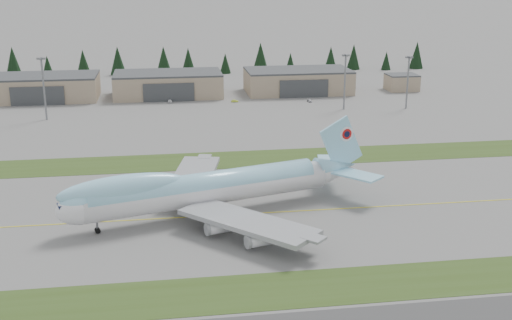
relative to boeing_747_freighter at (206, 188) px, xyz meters
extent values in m
plane|color=slate|center=(8.84, -0.74, -6.76)|extent=(7000.00, 7000.00, 0.00)
cube|color=#354B1B|center=(8.84, -38.74, -6.76)|extent=(400.00, 14.00, 0.08)
cube|color=#354B1B|center=(8.84, 44.26, -6.76)|extent=(400.00, 18.00, 0.08)
cube|color=yellow|center=(8.84, -0.74, -6.76)|extent=(400.00, 0.40, 0.02)
cylinder|color=white|center=(0.74, 0.21, -0.66)|extent=(58.44, 22.85, 6.83)
cylinder|color=#97DBF8|center=(-0.27, -0.08, 0.60)|extent=(54.26, 21.18, 6.31)
ellipsoid|color=white|center=(-27.53, -7.93, -0.66)|extent=(12.39, 9.59, 6.83)
ellipsoid|color=#97DBF8|center=(-27.53, -7.93, 0.60)|extent=(10.39, 8.09, 5.79)
ellipsoid|color=#97DBF8|center=(-18.44, -5.31, 2.60)|extent=(29.48, 13.60, 6.31)
cube|color=#0C1433|center=(-31.07, -8.94, 0.70)|extent=(2.92, 3.25, 1.36)
cone|color=white|center=(34.07, 9.81, -0.66)|extent=(13.97, 9.92, 6.69)
cone|color=#97DBF8|center=(34.07, 9.81, 0.60)|extent=(12.80, 9.06, 6.10)
cube|color=#97DBF8|center=(35.08, 10.10, 6.48)|extent=(12.40, 4.13, 14.51)
cylinder|color=white|center=(36.18, 10.85, 9.01)|extent=(3.69, 1.25, 3.78)
cylinder|color=red|center=(36.15, 10.95, 9.01)|extent=(2.68, 0.96, 2.73)
cylinder|color=#0C1433|center=(36.12, 11.05, 9.01)|extent=(1.57, 0.64, 1.58)
cube|color=#97DBF8|center=(34.35, 16.45, -0.03)|extent=(8.03, 12.40, 0.48)
cube|color=#97DBF8|center=(37.83, 4.33, -0.03)|extent=(12.35, 12.86, 0.48)
cube|color=#929599|center=(-2.03, 17.46, -2.55)|extent=(16.29, 32.91, 1.05)
cube|color=#929599|center=(7.56, -15.87, -2.55)|extent=(29.10, 29.60, 1.05)
cylinder|color=white|center=(-5.52, 12.08, -4.55)|extent=(5.98, 4.04, 2.63)
cylinder|color=white|center=(-3.27, 22.90, -4.55)|extent=(5.98, 4.04, 2.63)
cylinder|color=white|center=(1.75, -13.17, -4.55)|extent=(5.98, 4.04, 2.63)
cylinder|color=white|center=(9.40, -21.13, -4.55)|extent=(5.98, 4.04, 2.63)
cylinder|color=slate|center=(-24.50, -7.05, -5.50)|extent=(0.57, 0.57, 2.52)
cylinder|color=slate|center=(-1.64, 2.81, -5.39)|extent=(0.73, 0.73, 2.73)
cylinder|color=slate|center=(0.10, -3.25, -5.39)|extent=(0.73, 0.73, 2.73)
cylinder|color=slate|center=(3.41, 4.26, -5.39)|extent=(0.73, 0.73, 2.73)
cylinder|color=slate|center=(5.15, -1.80, -5.39)|extent=(0.73, 0.73, 2.73)
cylinder|color=black|center=(-24.39, -7.46, -6.18)|extent=(1.21, 0.67, 1.16)
cylinder|color=black|center=(-24.62, -6.65, -6.18)|extent=(1.21, 0.67, 1.16)
cylinder|color=black|center=(-1.64, 2.81, -6.13)|extent=(1.36, 0.85, 1.26)
cylinder|color=black|center=(0.10, -3.25, -6.13)|extent=(1.36, 0.85, 1.26)
cylinder|color=black|center=(3.41, 4.26, -6.13)|extent=(1.36, 0.85, 1.26)
cylinder|color=black|center=(5.15, -1.80, -6.13)|extent=(1.36, 0.85, 1.26)
cube|color=gray|center=(-61.16, 149.26, -1.76)|extent=(48.00, 26.00, 10.00)
cube|color=#393C3E|center=(-61.16, 149.26, 3.64)|extent=(48.00, 26.00, 0.80)
cube|color=#393C3E|center=(-61.16, 135.96, -2.76)|extent=(22.08, 0.60, 8.00)
cube|color=gray|center=(-6.16, 149.26, -1.76)|extent=(48.00, 26.00, 10.00)
cube|color=#393C3E|center=(-6.16, 149.26, 3.64)|extent=(48.00, 26.00, 0.80)
cube|color=#393C3E|center=(-6.16, 135.96, -2.76)|extent=(22.08, 0.60, 8.00)
cube|color=gray|center=(53.84, 149.26, -1.76)|extent=(48.00, 26.00, 10.00)
cube|color=#393C3E|center=(53.84, 149.26, 3.64)|extent=(48.00, 26.00, 0.80)
cube|color=#393C3E|center=(53.84, 135.96, -2.76)|extent=(22.08, 0.60, 8.00)
cube|color=gray|center=(103.84, 147.26, -3.26)|extent=(14.00, 12.00, 7.00)
cube|color=#393C3E|center=(103.84, 147.26, 0.54)|extent=(14.00, 12.00, 0.60)
cylinder|color=slate|center=(-53.34, 108.40, 4.71)|extent=(0.70, 0.70, 22.93)
cube|color=slate|center=(-53.34, 108.40, 16.57)|extent=(3.20, 3.20, 0.80)
cylinder|color=slate|center=(64.74, 109.55, 4.10)|extent=(0.70, 0.70, 21.72)
cube|color=slate|center=(64.74, 109.55, 15.37)|extent=(3.20, 3.20, 0.80)
cylinder|color=slate|center=(90.68, 107.29, 3.61)|extent=(0.70, 0.70, 20.74)
cube|color=slate|center=(90.68, 107.29, 14.39)|extent=(3.20, 3.20, 0.80)
imported|color=white|center=(-5.84, 133.45, -6.76)|extent=(1.89, 4.14, 1.38)
imported|color=#BAD234|center=(22.03, 130.63, -6.76)|extent=(3.26, 1.47, 1.04)
imported|color=#B6B5BA|center=(54.23, 126.49, -6.76)|extent=(1.75, 3.70, 1.04)
cone|color=black|center=(-86.31, 213.49, 1.32)|extent=(9.04, 9.04, 16.15)
cone|color=black|center=(-68.83, 213.11, -1.17)|extent=(6.26, 6.26, 11.18)
cone|color=black|center=(-50.21, 213.28, 0.25)|extent=(7.85, 7.85, 14.02)
cone|color=black|center=(-31.97, 213.88, 0.91)|extent=(8.59, 8.59, 15.34)
cone|color=black|center=(-7.39, 207.63, 1.10)|extent=(8.81, 8.81, 15.72)
cone|color=black|center=(6.04, 213.51, 0.22)|extent=(7.81, 7.81, 13.95)
cone|color=black|center=(26.12, 210.30, -1.25)|extent=(6.17, 6.17, 11.02)
cone|color=black|center=(45.88, 211.17, 1.47)|extent=(9.21, 9.21, 16.45)
cone|color=black|center=(62.04, 207.34, -1.28)|extent=(6.13, 6.13, 10.95)
cone|color=black|center=(86.10, 211.58, 0.01)|extent=(7.59, 7.59, 13.55)
cone|color=black|center=(100.21, 214.16, 0.37)|extent=(7.99, 7.99, 14.26)
cone|color=black|center=(118.13, 209.55, -1.57)|extent=(5.81, 5.81, 10.38)
cone|color=black|center=(137.40, 212.55, 0.86)|extent=(8.54, 8.54, 15.24)
camera|label=1|loc=(-9.31, -141.11, 49.14)|focal=45.00mm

